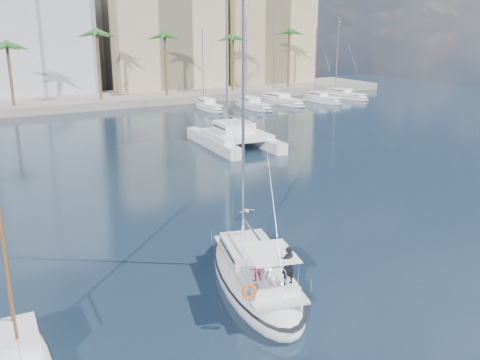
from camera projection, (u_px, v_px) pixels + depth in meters
ground at (257, 247)px, 30.56m from camera, size 160.00×160.00×0.00m
quay at (50, 103)px, 81.38m from camera, size 120.00×14.00×1.20m
building_beige at (161, 37)px, 96.62m from camera, size 20.00×14.00×20.00m
building_tan_right at (261, 41)px, 104.66m from camera, size 18.00×12.00×18.00m
palm_centre at (49, 38)px, 75.31m from camera, size 3.60×3.60×12.30m
palm_right at (255, 36)px, 91.33m from camera, size 3.60×3.60×12.30m
main_sloop at (255, 276)px, 25.90m from camera, size 6.08×11.26×15.95m
catamaran at (235, 135)px, 55.61m from camera, size 7.04×12.61×17.72m
seagull at (247, 211)px, 34.96m from camera, size 1.11×0.48×0.21m
moored_yacht_a at (208, 110)px, 79.27m from camera, size 3.37×9.52×11.90m
moored_yacht_b at (253, 108)px, 80.66m from camera, size 3.32×10.83×13.72m
moored_yacht_c at (281, 104)px, 85.40m from camera, size 3.98×12.33×15.54m
moored_yacht_d at (322, 102)px, 86.79m from camera, size 3.52×9.55×11.90m
moored_yacht_e at (345, 98)px, 91.52m from camera, size 4.61×11.11×13.72m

